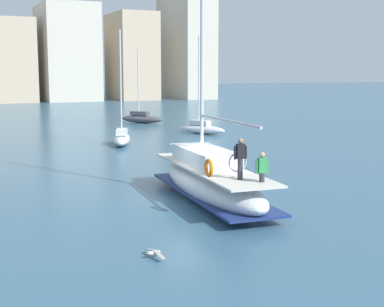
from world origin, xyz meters
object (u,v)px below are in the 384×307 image
Objects in this scene: main_sailboat at (211,180)px; moored_sloop_far at (122,137)px; moored_cutter_right at (141,118)px; moored_catamaran at (202,127)px; seagull at (154,253)px.

main_sailboat reaches higher than moored_sloop_far.
main_sailboat reaches higher than moored_cutter_right.
moored_cutter_right is at bearing 74.94° from main_sailboat.
main_sailboat is 19.36m from moored_sloop_far.
moored_catamaran reaches higher than moored_cutter_right.
moored_sloop_far reaches higher than seagull.
moored_catamaran is 12.23m from moored_cutter_right.
moored_catamaran is at bearing 61.73° from seagull.
moored_sloop_far is at bearing -114.42° from moored_cutter_right.
moored_cutter_right is (9.55, 35.51, -0.34)m from main_sailboat.
moored_cutter_right is at bearing 65.58° from moored_sloop_far.
moored_sloop_far is 17.87m from moored_cutter_right.
moored_catamaran reaches higher than seagull.
moored_catamaran is (10.87, 23.35, -0.33)m from main_sailboat.
moored_sloop_far is at bearing 74.36° from seagull.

